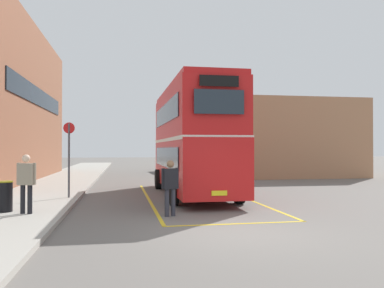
{
  "coord_description": "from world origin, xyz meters",
  "views": [
    {
      "loc": [
        -2.73,
        -9.46,
        2.08
      ],
      "look_at": [
        0.51,
        9.47,
        2.29
      ],
      "focal_mm": 36.98,
      "sensor_mm": 36.0,
      "label": 1
    }
  ],
  "objects_px": {
    "double_decker_bus": "(192,139)",
    "litter_bin": "(5,196)",
    "pedestrian_waiting_near": "(26,179)",
    "pedestrian_boarding": "(170,184)",
    "single_deck_bus": "(195,154)",
    "bus_stop_sign": "(69,153)"
  },
  "relations": [
    {
      "from": "double_decker_bus",
      "to": "litter_bin",
      "type": "height_order",
      "value": "double_decker_bus"
    },
    {
      "from": "litter_bin",
      "to": "pedestrian_boarding",
      "type": "bearing_deg",
      "value": -9.46
    },
    {
      "from": "single_deck_bus",
      "to": "pedestrian_waiting_near",
      "type": "xyz_separation_m",
      "value": [
        -8.73,
        -20.37,
        -0.47
      ]
    },
    {
      "from": "pedestrian_waiting_near",
      "to": "litter_bin",
      "type": "bearing_deg",
      "value": 145.91
    },
    {
      "from": "single_deck_bus",
      "to": "pedestrian_waiting_near",
      "type": "relative_size",
      "value": 5.61
    },
    {
      "from": "double_decker_bus",
      "to": "bus_stop_sign",
      "type": "height_order",
      "value": "double_decker_bus"
    },
    {
      "from": "litter_bin",
      "to": "bus_stop_sign",
      "type": "xyz_separation_m",
      "value": [
        1.43,
        3.33,
        1.3
      ]
    },
    {
      "from": "double_decker_bus",
      "to": "pedestrian_boarding",
      "type": "bearing_deg",
      "value": -106.88
    },
    {
      "from": "double_decker_bus",
      "to": "pedestrian_boarding",
      "type": "height_order",
      "value": "double_decker_bus"
    },
    {
      "from": "litter_bin",
      "to": "bus_stop_sign",
      "type": "bearing_deg",
      "value": 66.78
    },
    {
      "from": "double_decker_bus",
      "to": "litter_bin",
      "type": "distance_m",
      "value": 8.15
    },
    {
      "from": "double_decker_bus",
      "to": "pedestrian_waiting_near",
      "type": "bearing_deg",
      "value": -139.98
    },
    {
      "from": "double_decker_bus",
      "to": "litter_bin",
      "type": "relative_size",
      "value": 10.35
    },
    {
      "from": "single_deck_bus",
      "to": "pedestrian_waiting_near",
      "type": "height_order",
      "value": "single_deck_bus"
    },
    {
      "from": "single_deck_bus",
      "to": "double_decker_bus",
      "type": "bearing_deg",
      "value": -100.55
    },
    {
      "from": "litter_bin",
      "to": "single_deck_bus",
      "type": "bearing_deg",
      "value": 64.57
    },
    {
      "from": "pedestrian_waiting_near",
      "to": "bus_stop_sign",
      "type": "bearing_deg",
      "value": 79.52
    },
    {
      "from": "bus_stop_sign",
      "to": "pedestrian_boarding",
      "type": "bearing_deg",
      "value": -49.51
    },
    {
      "from": "pedestrian_boarding",
      "to": "single_deck_bus",
      "type": "bearing_deg",
      "value": 77.81
    },
    {
      "from": "double_decker_bus",
      "to": "single_deck_bus",
      "type": "height_order",
      "value": "double_decker_bus"
    },
    {
      "from": "double_decker_bus",
      "to": "bus_stop_sign",
      "type": "relative_size",
      "value": 3.28
    },
    {
      "from": "double_decker_bus",
      "to": "pedestrian_waiting_near",
      "type": "xyz_separation_m",
      "value": [
        -5.85,
        -4.91,
        -1.34
      ]
    }
  ]
}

